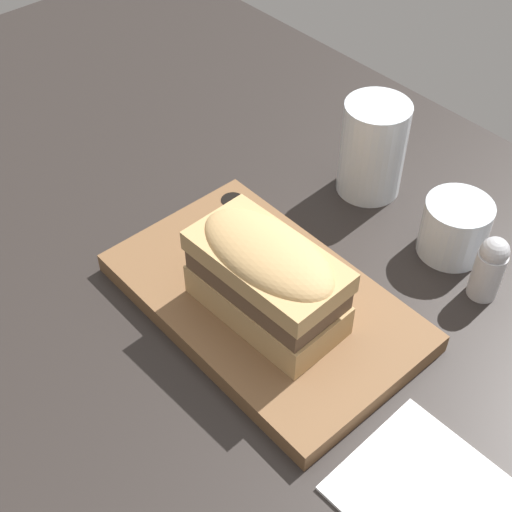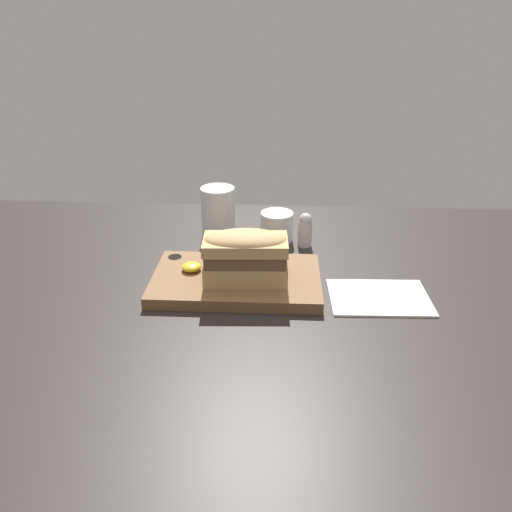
{
  "view_description": "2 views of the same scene",
  "coord_description": "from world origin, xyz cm",
  "px_view_note": "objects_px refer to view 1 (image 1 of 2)",
  "views": [
    {
      "loc": [
        27.16,
        -27.75,
        60.41
      ],
      "look_at": [
        -10.14,
        5.29,
        9.97
      ],
      "focal_mm": 50.0,
      "sensor_mm": 36.0,
      "label": 1
    },
    {
      "loc": [
        -1.3,
        -80.18,
        51.63
      ],
      "look_at": [
        -5.54,
        2.95,
        10.08
      ],
      "focal_mm": 35.0,
      "sensor_mm": 36.0,
      "label": 2
    }
  ],
  "objects_px": {
    "water_glass": "(372,154)",
    "salt_shaker": "(489,267)",
    "wine_glass": "(454,230)",
    "sandwich": "(267,276)",
    "serving_board": "(264,300)"
  },
  "relations": [
    {
      "from": "serving_board",
      "to": "water_glass",
      "type": "relative_size",
      "value": 2.69
    },
    {
      "from": "serving_board",
      "to": "water_glass",
      "type": "height_order",
      "value": "water_glass"
    },
    {
      "from": "sandwich",
      "to": "wine_glass",
      "type": "height_order",
      "value": "sandwich"
    },
    {
      "from": "wine_glass",
      "to": "salt_shaker",
      "type": "bearing_deg",
      "value": -23.03
    },
    {
      "from": "wine_glass",
      "to": "water_glass",
      "type": "bearing_deg",
      "value": 174.73
    },
    {
      "from": "sandwich",
      "to": "wine_glass",
      "type": "distance_m",
      "value": 0.25
    },
    {
      "from": "water_glass",
      "to": "salt_shaker",
      "type": "relative_size",
      "value": 1.54
    },
    {
      "from": "water_glass",
      "to": "serving_board",
      "type": "bearing_deg",
      "value": -75.14
    },
    {
      "from": "wine_glass",
      "to": "sandwich",
      "type": "bearing_deg",
      "value": -103.66
    },
    {
      "from": "sandwich",
      "to": "salt_shaker",
      "type": "height_order",
      "value": "sandwich"
    },
    {
      "from": "sandwich",
      "to": "serving_board",
      "type": "bearing_deg",
      "value": 144.25
    },
    {
      "from": "serving_board",
      "to": "salt_shaker",
      "type": "relative_size",
      "value": 4.12
    },
    {
      "from": "wine_glass",
      "to": "serving_board",
      "type": "bearing_deg",
      "value": -109.34
    },
    {
      "from": "sandwich",
      "to": "water_glass",
      "type": "relative_size",
      "value": 1.32
    },
    {
      "from": "sandwich",
      "to": "water_glass",
      "type": "distance_m",
      "value": 0.26
    }
  ]
}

